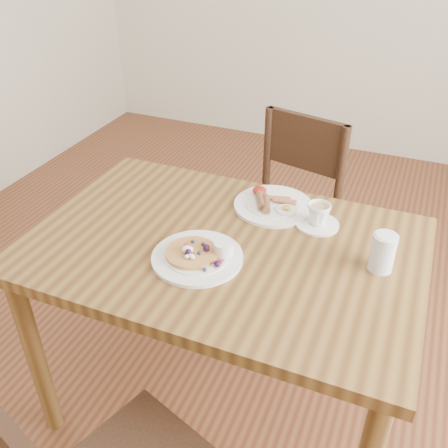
{
  "coord_description": "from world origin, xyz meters",
  "views": [
    {
      "loc": [
        0.48,
        -1.15,
        1.65
      ],
      "look_at": [
        0.0,
        0.0,
        0.82
      ],
      "focal_mm": 40.0,
      "sensor_mm": 36.0,
      "label": 1
    }
  ],
  "objects_px": {
    "dining_table": "(224,268)",
    "teacup_saucer": "(318,217)",
    "water_glass": "(383,252)",
    "chair_far": "(285,209)",
    "breakfast_plate": "(272,204)",
    "pancake_plate": "(199,255)"
  },
  "relations": [
    {
      "from": "chair_far",
      "to": "water_glass",
      "type": "height_order",
      "value": "chair_far"
    },
    {
      "from": "chair_far",
      "to": "teacup_saucer",
      "type": "bearing_deg",
      "value": 129.55
    },
    {
      "from": "dining_table",
      "to": "chair_far",
      "type": "relative_size",
      "value": 1.36
    },
    {
      "from": "water_glass",
      "to": "pancake_plate",
      "type": "bearing_deg",
      "value": -162.37
    },
    {
      "from": "breakfast_plate",
      "to": "chair_far",
      "type": "bearing_deg",
      "value": 97.94
    },
    {
      "from": "dining_table",
      "to": "teacup_saucer",
      "type": "height_order",
      "value": "teacup_saucer"
    },
    {
      "from": "chair_far",
      "to": "breakfast_plate",
      "type": "xyz_separation_m",
      "value": [
        0.06,
        -0.41,
        0.27
      ]
    },
    {
      "from": "chair_far",
      "to": "teacup_saucer",
      "type": "xyz_separation_m",
      "value": [
        0.23,
        -0.46,
        0.29
      ]
    },
    {
      "from": "dining_table",
      "to": "teacup_saucer",
      "type": "xyz_separation_m",
      "value": [
        0.24,
        0.21,
        0.13
      ]
    },
    {
      "from": "breakfast_plate",
      "to": "teacup_saucer",
      "type": "bearing_deg",
      "value": -16.8
    },
    {
      "from": "pancake_plate",
      "to": "water_glass",
      "type": "distance_m",
      "value": 0.52
    },
    {
      "from": "dining_table",
      "to": "pancake_plate",
      "type": "bearing_deg",
      "value": -109.71
    },
    {
      "from": "dining_table",
      "to": "breakfast_plate",
      "type": "relative_size",
      "value": 4.44
    },
    {
      "from": "pancake_plate",
      "to": "chair_far",
      "type": "bearing_deg",
      "value": 86.27
    },
    {
      "from": "pancake_plate",
      "to": "breakfast_plate",
      "type": "bearing_deg",
      "value": 73.49
    },
    {
      "from": "dining_table",
      "to": "breakfast_plate",
      "type": "bearing_deg",
      "value": 74.78
    },
    {
      "from": "chair_far",
      "to": "pancake_plate",
      "type": "relative_size",
      "value": 3.26
    },
    {
      "from": "chair_far",
      "to": "water_glass",
      "type": "relative_size",
      "value": 7.64
    },
    {
      "from": "dining_table",
      "to": "teacup_saucer",
      "type": "relative_size",
      "value": 8.57
    },
    {
      "from": "teacup_saucer",
      "to": "water_glass",
      "type": "distance_m",
      "value": 0.27
    },
    {
      "from": "pancake_plate",
      "to": "teacup_saucer",
      "type": "distance_m",
      "value": 0.42
    },
    {
      "from": "water_glass",
      "to": "dining_table",
      "type": "bearing_deg",
      "value": -173.13
    }
  ]
}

